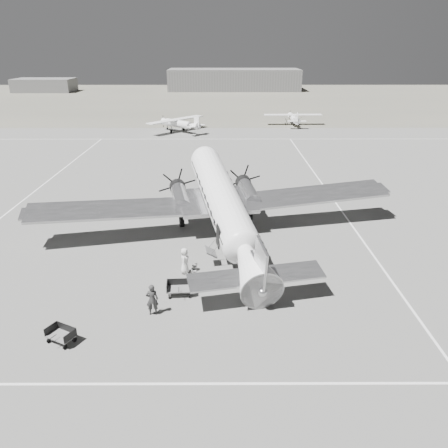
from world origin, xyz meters
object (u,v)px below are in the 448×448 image
at_px(baggage_cart_near, 179,288).
at_px(ground_crew, 152,300).
at_px(ramp_agent, 195,274).
at_px(light_plane_left, 178,125).
at_px(hangar_main, 234,80).
at_px(passenger, 185,261).
at_px(light_plane_right, 293,119).
at_px(dc3_airliner, 224,207).
at_px(shed_secondary, 45,85).
at_px(baggage_cart_far, 61,335).

bearing_deg(baggage_cart_near, ground_crew, -126.51).
distance_m(ground_crew, ramp_agent, 3.85).
distance_m(light_plane_left, baggage_cart_near, 52.88).
bearing_deg(hangar_main, ramp_agent, -92.49).
xyz_separation_m(light_plane_left, passenger, (5.11, -49.88, -0.35)).
distance_m(light_plane_left, light_plane_right, 21.68).
distance_m(hangar_main, baggage_cart_near, 126.76).
relative_size(dc3_airliner, passenger, 16.60).
relative_size(hangar_main, ramp_agent, 26.70).
xyz_separation_m(dc3_airliner, ground_crew, (-3.98, -9.83, -1.85)).
distance_m(light_plane_right, baggage_cart_near, 61.34).
height_order(hangar_main, passenger, hangar_main).
distance_m(dc3_airliner, light_plane_right, 53.11).
relative_size(shed_secondary, passenger, 10.23).
distance_m(shed_secondary, ground_crew, 134.21).
bearing_deg(passenger, ramp_agent, -147.04).
distance_m(ramp_agent, passenger, 1.77).
relative_size(hangar_main, ground_crew, 22.48).
xyz_separation_m(hangar_main, dc3_airliner, (-3.65, -118.74, -0.52)).
bearing_deg(passenger, baggage_cart_near, -175.57).
distance_m(light_plane_right, passenger, 58.64).
bearing_deg(baggage_cart_near, passenger, 83.63).
relative_size(dc3_airliner, baggage_cart_far, 20.17).
bearing_deg(passenger, baggage_cart_far, 149.04).
bearing_deg(baggage_cart_far, ramp_agent, 68.77).
bearing_deg(baggage_cart_far, baggage_cart_near, 66.47).
bearing_deg(light_plane_left, dc3_airliner, -128.77).
bearing_deg(shed_secondary, baggage_cart_far, -69.10).
height_order(shed_secondary, light_plane_right, shed_secondary).
distance_m(dc3_airliner, baggage_cart_far, 14.99).
bearing_deg(hangar_main, shed_secondary, -175.24).
distance_m(hangar_main, dc3_airliner, 118.80).
bearing_deg(ground_crew, passenger, -115.78).
relative_size(ramp_agent, passenger, 0.89).
height_order(light_plane_right, baggage_cart_near, light_plane_right).
relative_size(hangar_main, dc3_airliner, 1.44).
distance_m(baggage_cart_far, ground_crew, 4.94).
bearing_deg(ground_crew, light_plane_left, -95.39).
bearing_deg(passenger, ground_crew, 170.51).
height_order(hangar_main, ramp_agent, hangar_main).
height_order(baggage_cart_near, ramp_agent, ramp_agent).
distance_m(dc3_airliner, baggage_cart_near, 8.60).
height_order(shed_secondary, baggage_cart_near, shed_secondary).
height_order(dc3_airliner, baggage_cart_far, dc3_airliner).
relative_size(dc3_airliner, ramp_agent, 18.57).
bearing_deg(light_plane_left, passenger, -132.65).
distance_m(baggage_cart_near, passenger, 2.79).
bearing_deg(dc3_airliner, passenger, -129.26).
xyz_separation_m(ramp_agent, passenger, (-0.77, 1.59, 0.09)).
relative_size(hangar_main, passenger, 23.88).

